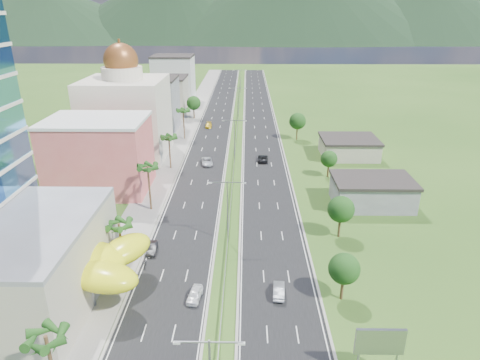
{
  "coord_description": "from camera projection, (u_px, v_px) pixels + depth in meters",
  "views": [
    {
      "loc": [
        3.02,
        -52.89,
        36.8
      ],
      "look_at": [
        1.88,
        20.38,
        7.0
      ],
      "focal_mm": 32.0,
      "sensor_mm": 36.0,
      "label": 1
    }
  ],
  "objects": [
    {
      "name": "midrise_white",
      "position": [
        174.0,
        79.0,
        175.67
      ],
      "size": [
        16.0,
        15.0,
        18.0
      ],
      "primitive_type": "cube",
      "color": "silver",
      "rests_on": "ground"
    },
    {
      "name": "streetlight_median_d",
      "position": [
        238.0,
        100.0,
        148.34
      ],
      "size": [
        6.04,
        0.25,
        11.0
      ],
      "color": "gray",
      "rests_on": "ground"
    },
    {
      "name": "palm_tree_e",
      "position": [
        183.0,
        112.0,
        124.82
      ],
      "size": [
        3.6,
        3.6,
        9.4
      ],
      "color": "#47301C",
      "rests_on": "ground"
    },
    {
      "name": "car_white_near_left",
      "position": [
        195.0,
        294.0,
        57.69
      ],
      "size": [
        2.2,
        4.27,
        1.39
      ],
      "primitive_type": "imported",
      "rotation": [
        0.0,
        0.0,
        -0.14
      ],
      "color": "white",
      "rests_on": "road_left"
    },
    {
      "name": "lime_canopy",
      "position": [
        75.0,
        261.0,
        57.59
      ],
      "size": [
        18.0,
        15.0,
        7.4
      ],
      "color": "yellow",
      "rests_on": "ground"
    },
    {
      "name": "mountain_ridge",
      "position": [
        298.0,
        42.0,
        478.82
      ],
      "size": [
        860.0,
        140.0,
        90.0
      ],
      "primitive_type": null,
      "color": "black",
      "rests_on": "ground"
    },
    {
      "name": "midrise_grey",
      "position": [
        151.0,
        105.0,
        134.36
      ],
      "size": [
        16.0,
        15.0,
        16.0
      ],
      "primitive_type": "cube",
      "color": "gray",
      "rests_on": "ground"
    },
    {
      "name": "motorcycle",
      "position": [
        145.0,
        263.0,
        64.88
      ],
      "size": [
        0.86,
        2.17,
        1.35
      ],
      "primitive_type": "imported",
      "rotation": [
        0.0,
        0.0,
        0.11
      ],
      "color": "black",
      "rests_on": "road_left"
    },
    {
      "name": "leafy_tree_lfar",
      "position": [
        194.0,
        103.0,
        149.0
      ],
      "size": [
        4.9,
        4.9,
        8.05
      ],
      "color": "#47301C",
      "rests_on": "ground"
    },
    {
      "name": "ground",
      "position": [
        225.0,
        276.0,
        62.89
      ],
      "size": [
        500.0,
        500.0,
        0.0
      ],
      "primitive_type": "plane",
      "color": "#2D5119",
      "rests_on": "ground"
    },
    {
      "name": "palm_tree_d",
      "position": [
        169.0,
        139.0,
        101.95
      ],
      "size": [
        3.6,
        3.6,
        8.6
      ],
      "color": "#47301C",
      "rests_on": "ground"
    },
    {
      "name": "shed_far",
      "position": [
        349.0,
        148.0,
        112.57
      ],
      "size": [
        14.0,
        12.0,
        4.4
      ],
      "primitive_type": "cube",
      "color": "#BDB09C",
      "rests_on": "ground"
    },
    {
      "name": "shed_near",
      "position": [
        372.0,
        193.0,
        84.7
      ],
      "size": [
        15.0,
        10.0,
        5.0
      ],
      "primitive_type": "cube",
      "color": "gray",
      "rests_on": "ground"
    },
    {
      "name": "pink_shophouse",
      "position": [
        99.0,
        156.0,
        90.11
      ],
      "size": [
        20.0,
        15.0,
        15.0
      ],
      "primitive_type": "cube",
      "color": "#D95959",
      "rests_on": "ground"
    },
    {
      "name": "palm_tree_b",
      "position": [
        119.0,
        226.0,
        62.31
      ],
      "size": [
        3.6,
        3.6,
        8.1
      ],
      "color": "#47301C",
      "rests_on": "ground"
    },
    {
      "name": "sidewalk_left",
      "position": [
        188.0,
        122.0,
        146.47
      ],
      "size": [
        7.0,
        260.0,
        0.12
      ],
      "primitive_type": "cube",
      "color": "gray",
      "rests_on": "ground"
    },
    {
      "name": "car_yellow_far_left",
      "position": [
        209.0,
        125.0,
        140.02
      ],
      "size": [
        2.11,
        4.95,
        1.42
      ],
      "primitive_type": "imported",
      "rotation": [
        0.0,
        0.0,
        0.02
      ],
      "color": "gold",
      "rests_on": "road_left"
    },
    {
      "name": "car_dark_left",
      "position": [
        152.0,
        248.0,
        68.79
      ],
      "size": [
        1.79,
        4.26,
        1.37
      ],
      "primitive_type": "imported",
      "rotation": [
        0.0,
        0.0,
        0.08
      ],
      "color": "black",
      "rests_on": "road_left"
    },
    {
      "name": "road_right",
      "position": [
        260.0,
        122.0,
        146.13
      ],
      "size": [
        11.0,
        260.0,
        0.04
      ],
      "primitive_type": "cube",
      "color": "black",
      "rests_on": "ground"
    },
    {
      "name": "billboard",
      "position": [
        380.0,
        343.0,
        44.31
      ],
      "size": [
        5.2,
        0.35,
        6.2
      ],
      "color": "gray",
      "rests_on": "ground"
    },
    {
      "name": "midrise_beige",
      "position": [
        164.0,
        96.0,
        155.31
      ],
      "size": [
        16.0,
        15.0,
        13.0
      ],
      "primitive_type": "cube",
      "color": "#BDB09C",
      "rests_on": "ground"
    },
    {
      "name": "leafy_tree_rc",
      "position": [
        329.0,
        159.0,
        97.97
      ],
      "size": [
        3.85,
        3.85,
        6.33
      ],
      "color": "#47301C",
      "rests_on": "ground"
    },
    {
      "name": "palm_tree_a",
      "position": [
        46.0,
        340.0,
        39.72
      ],
      "size": [
        3.6,
        3.6,
        9.1
      ],
      "color": "#47301C",
      "rests_on": "ground"
    },
    {
      "name": "domed_building",
      "position": [
        126.0,
        113.0,
        109.96
      ],
      "size": [
        20.0,
        20.0,
        28.7
      ],
      "color": "beige",
      "rests_on": "ground"
    },
    {
      "name": "median_guardrail",
      "position": [
        236.0,
        135.0,
        129.33
      ],
      "size": [
        0.1,
        216.06,
        0.76
      ],
      "color": "gray",
      "rests_on": "ground"
    },
    {
      "name": "car_dark_far_right",
      "position": [
        263.0,
        158.0,
        109.32
      ],
      "size": [
        2.78,
        5.5,
        1.49
      ],
      "primitive_type": "imported",
      "rotation": [
        0.0,
        0.0,
        3.08
      ],
      "color": "black",
      "rests_on": "road_right"
    },
    {
      "name": "leafy_tree_ra",
      "position": [
        344.0,
        269.0,
        56.23
      ],
      "size": [
        4.2,
        4.2,
        6.9
      ],
      "color": "#47301C",
      "rests_on": "ground"
    },
    {
      "name": "leafy_tree_rb",
      "position": [
        341.0,
        209.0,
        71.78
      ],
      "size": [
        4.55,
        4.55,
        7.47
      ],
      "color": "#47301C",
      "rests_on": "ground"
    },
    {
      "name": "palm_tree_c",
      "position": [
        148.0,
        169.0,
        80.29
      ],
      "size": [
        3.6,
        3.6,
        9.6
      ],
      "color": "#47301C",
      "rests_on": "ground"
    },
    {
      "name": "leafy_tree_rd",
      "position": [
        298.0,
        121.0,
        125.36
      ],
      "size": [
        4.9,
        4.9,
        8.05
      ],
      "color": "#47301C",
      "rests_on": "ground"
    },
    {
      "name": "streetlight_median_b",
      "position": [
        228.0,
        205.0,
        69.61
      ],
      "size": [
        6.04,
        0.25,
        11.0
      ],
      "color": "gray",
      "rests_on": "ground"
    },
    {
      "name": "streetlight_median_c",
      "position": [
        234.0,
        136.0,
        106.66
      ],
      "size": [
        6.04,
        0.25,
        11.0
      ],
      "color": "gray",
      "rests_on": "ground"
    },
    {
      "name": "streetlight_median_e",
      "position": [
        240.0,
        79.0,
        190.02
      ],
      "size": [
        6.04,
        0.25,
        11.0
      ],
      "color": "gray",
      "rests_on": "ground"
    },
    {
      "name": "car_silver_mid_left",
      "position": [
        207.0,
        162.0,
        106.95
      ],
      "size": [
        3.32,
        5.82,
        1.53
      ],
      "primitive_type": "imported",
      "rotation": [
        0.0,
        0.0,
        0.15
      ],
      "color": "#B7B9BF",
      "rests_on": "road_left"
    },
    {
      "name": "car_silver_right",
      "position": [
        279.0,
        290.0,
        58.51
      ],
      "size": [
        1.85,
        4.44,
        1.43
      ],
      "primitive_type": "imported",
      "rotation": [
        0.0,
        0.0,
        3.06
      ],
      "color": "#ADAFB5",
      "rests_on": "road_right"
    },
    {
      "name": "road_left",
      "position": [
        216.0,
        122.0,
        146.35
      ],
      "size": [
        11.0,
        260.0,
        0.04
      ],
      "primitive_type": "cube",
      "color": "black",
      "rests_on": "ground"
    }
  ]
}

